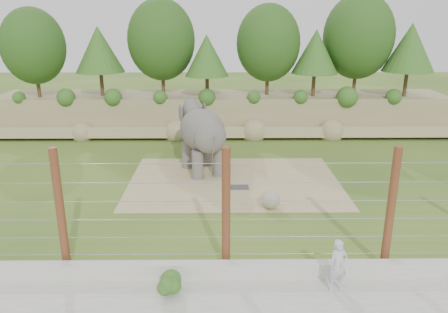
{
  "coord_description": "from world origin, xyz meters",
  "views": [
    {
      "loc": [
        -0.18,
        -16.53,
        7.63
      ],
      "look_at": [
        0.0,
        2.0,
        1.6
      ],
      "focal_mm": 35.0,
      "sensor_mm": 36.0,
      "label": 1
    }
  ],
  "objects_px": {
    "stone_ball": "(271,199)",
    "zookeeper": "(338,266)",
    "elephant": "(202,140)",
    "barrier_fence": "(226,210)"
  },
  "relations": [
    {
      "from": "stone_ball",
      "to": "barrier_fence",
      "type": "height_order",
      "value": "barrier_fence"
    },
    {
      "from": "elephant",
      "to": "stone_ball",
      "type": "distance_m",
      "value": 5.55
    },
    {
      "from": "stone_ball",
      "to": "zookeeper",
      "type": "bearing_deg",
      "value": -77.19
    },
    {
      "from": "elephant",
      "to": "barrier_fence",
      "type": "xyz_separation_m",
      "value": [
        1.06,
        -8.95,
        0.31
      ]
    },
    {
      "from": "barrier_fence",
      "to": "elephant",
      "type": "bearing_deg",
      "value": 96.77
    },
    {
      "from": "elephant",
      "to": "barrier_fence",
      "type": "height_order",
      "value": "barrier_fence"
    },
    {
      "from": "zookeeper",
      "to": "barrier_fence",
      "type": "bearing_deg",
      "value": 141.55
    },
    {
      "from": "barrier_fence",
      "to": "zookeeper",
      "type": "height_order",
      "value": "barrier_fence"
    },
    {
      "from": "stone_ball",
      "to": "elephant",
      "type": "bearing_deg",
      "value": 123.21
    },
    {
      "from": "barrier_fence",
      "to": "stone_ball",
      "type": "bearing_deg",
      "value": 66.8
    }
  ]
}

